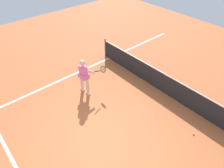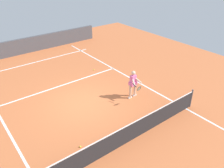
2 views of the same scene
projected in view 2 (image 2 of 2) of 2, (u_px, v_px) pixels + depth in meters
The scene contains 10 objects.
ground_plane at pixel (84, 103), 11.80m from camera, with size 23.61×23.61×0.00m, color #C66638.
court_back_wall at pixel (23, 46), 17.57m from camera, with size 12.52×0.24×1.18m, color #47474C.
baseline_marking at pixel (36, 62), 16.34m from camera, with size 8.52×0.10×0.01m, color white.
service_line_marking at pixel (63, 85), 13.41m from camera, with size 7.52×0.10×0.01m, color white.
sideline_left_marking at pixel (137, 81), 13.80m from camera, with size 0.10×16.16×0.01m, color white.
sideline_right_marking at pixel (9, 133), 9.79m from camera, with size 0.10×16.16×0.01m, color white.
court_net at pixel (130, 133), 9.11m from camera, with size 8.20×0.08×0.99m.
tennis_player at pixel (133, 83), 11.86m from camera, with size 0.75×0.97×1.55m.
tennis_ball_near at pixel (80, 147), 9.02m from camera, with size 0.07×0.07×0.07m, color #D1E533.
tennis_ball_mid at pixel (94, 70), 15.18m from camera, with size 0.07×0.07×0.07m, color #D1E533.
Camera 2 is at (4.84, 8.67, 6.61)m, focal length 36.51 mm.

